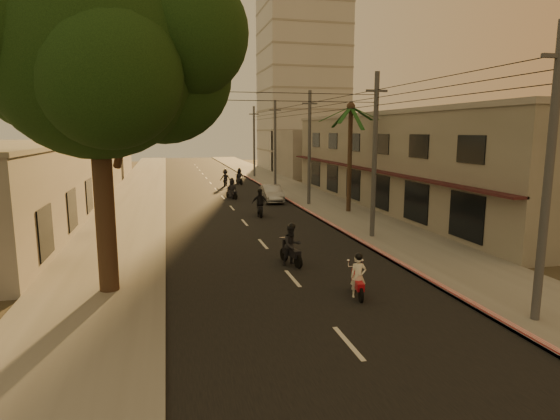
# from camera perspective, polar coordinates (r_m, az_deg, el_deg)

# --- Properties ---
(ground) EXTENTS (160.00, 160.00, 0.00)m
(ground) POSITION_cam_1_polar(r_m,az_deg,el_deg) (17.29, 3.31, -10.36)
(ground) COLOR #383023
(ground) RESTS_ON ground
(road) EXTENTS (10.00, 140.00, 0.02)m
(road) POSITION_cam_1_polar(r_m,az_deg,el_deg) (36.34, -5.87, 0.24)
(road) COLOR black
(road) RESTS_ON ground
(sidewalk_right) EXTENTS (5.00, 140.00, 0.12)m
(sidewalk_right) POSITION_cam_1_polar(r_m,az_deg,el_deg) (38.05, 5.40, 0.75)
(sidewalk_right) COLOR slate
(sidewalk_right) RESTS_ON ground
(sidewalk_left) EXTENTS (5.00, 140.00, 0.12)m
(sidewalk_left) POSITION_cam_1_polar(r_m,az_deg,el_deg) (36.12, -17.74, -0.15)
(sidewalk_left) COLOR slate
(sidewalk_left) RESTS_ON ground
(curb_stripe) EXTENTS (0.20, 60.00, 0.20)m
(curb_stripe) POSITION_cam_1_polar(r_m,az_deg,el_deg) (32.61, 4.25, -0.65)
(curb_stripe) COLOR red
(curb_stripe) RESTS_ON ground
(shophouse_row) EXTENTS (8.80, 34.20, 7.30)m
(shophouse_row) POSITION_cam_1_polar(r_m,az_deg,el_deg) (38.48, 15.64, 5.91)
(shophouse_row) COLOR gray
(shophouse_row) RESTS_ON ground
(left_building) EXTENTS (8.20, 24.20, 5.20)m
(left_building) POSITION_cam_1_polar(r_m,az_deg,el_deg) (31.12, -30.74, 2.17)
(left_building) COLOR gray
(left_building) RESTS_ON ground
(distant_tower) EXTENTS (12.10, 12.10, 28.00)m
(distant_tower) POSITION_cam_1_polar(r_m,az_deg,el_deg) (74.93, 2.69, 15.82)
(distant_tower) COLOR #B7B5B2
(distant_tower) RESTS_ON ground
(broadleaf_tree) EXTENTS (9.60, 8.70, 12.10)m
(broadleaf_tree) POSITION_cam_1_polar(r_m,az_deg,el_deg) (17.97, -20.29, 17.28)
(broadleaf_tree) COLOR black
(broadleaf_tree) RESTS_ON ground
(palm_tree) EXTENTS (5.00, 5.00, 8.20)m
(palm_tree) POSITION_cam_1_polar(r_m,az_deg,el_deg) (34.05, 8.63, 11.61)
(palm_tree) COLOR black
(palm_tree) RESTS_ON ground
(utility_poles) EXTENTS (1.20, 48.26, 9.00)m
(utility_poles) POSITION_cam_1_polar(r_m,az_deg,el_deg) (37.20, 3.63, 10.58)
(utility_poles) COLOR #38383A
(utility_poles) RESTS_ON ground
(filler_right) EXTENTS (8.00, 14.00, 6.00)m
(filler_right) POSITION_cam_1_polar(r_m,az_deg,el_deg) (63.45, 3.67, 6.98)
(filler_right) COLOR gray
(filler_right) RESTS_ON ground
(filler_left_near) EXTENTS (8.00, 14.00, 4.40)m
(filler_left_near) POSITION_cam_1_polar(r_m,az_deg,el_deg) (50.53, -24.15, 4.58)
(filler_left_near) COLOR gray
(filler_left_near) RESTS_ON ground
(filler_left_far) EXTENTS (8.00, 14.00, 7.00)m
(filler_left_far) POSITION_cam_1_polar(r_m,az_deg,el_deg) (68.21, -21.52, 6.94)
(filler_left_far) COLOR gray
(filler_left_far) RESTS_ON ground
(scooter_red) EXTENTS (0.77, 1.67, 1.65)m
(scooter_red) POSITION_cam_1_polar(r_m,az_deg,el_deg) (17.10, 9.50, -8.13)
(scooter_red) COLOR black
(scooter_red) RESTS_ON ground
(scooter_mid_a) EXTENTS (1.19, 1.92, 1.92)m
(scooter_mid_a) POSITION_cam_1_polar(r_m,az_deg,el_deg) (20.78, 1.43, -4.40)
(scooter_mid_a) COLOR black
(scooter_mid_a) RESTS_ON ground
(scooter_mid_b) EXTENTS (1.19, 2.02, 1.99)m
(scooter_mid_b) POSITION_cam_1_polar(r_m,az_deg,el_deg) (32.54, -2.48, 0.75)
(scooter_mid_b) COLOR black
(scooter_mid_b) RESTS_ON ground
(scooter_far_a) EXTENTS (1.23, 1.79, 1.86)m
(scooter_far_a) POSITION_cam_1_polar(r_m,az_deg,el_deg) (41.26, -5.87, 2.53)
(scooter_far_a) COLOR black
(scooter_far_a) RESTS_ON ground
(scooter_far_b) EXTENTS (1.44, 1.83, 1.83)m
(scooter_far_b) POSITION_cam_1_polar(r_m,az_deg,el_deg) (51.19, -6.69, 3.88)
(scooter_far_b) COLOR black
(scooter_far_b) RESTS_ON ground
(parked_car) EXTENTS (1.87, 4.39, 1.40)m
(parked_car) POSITION_cam_1_polar(r_m,az_deg,el_deg) (39.30, -1.02, 2.01)
(parked_car) COLOR #9D9FA5
(parked_car) RESTS_ON ground
(scooter_far_c) EXTENTS (1.07, 1.85, 1.84)m
(scooter_far_c) POSITION_cam_1_polar(r_m,az_deg,el_deg) (52.32, -4.98, 4.03)
(scooter_far_c) COLOR black
(scooter_far_c) RESTS_ON ground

